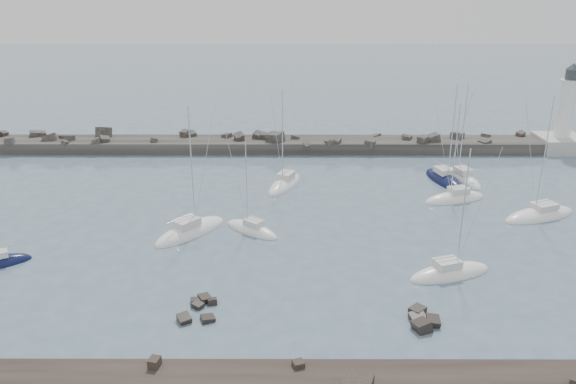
# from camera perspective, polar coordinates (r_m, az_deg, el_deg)

# --- Properties ---
(ground) EXTENTS (400.00, 400.00, 0.00)m
(ground) POSITION_cam_1_polar(r_m,az_deg,el_deg) (55.69, -3.39, -6.83)
(ground) COLOR slate
(ground) RESTS_ON ground
(rock_cluster_near) EXTENTS (3.28, 4.54, 1.15)m
(rock_cluster_near) POSITION_cam_1_polar(r_m,az_deg,el_deg) (47.99, -9.08, -11.80)
(rock_cluster_near) COLOR black
(rock_cluster_near) RESTS_ON ground
(rock_cluster_far) EXTENTS (2.52, 3.89, 1.53)m
(rock_cluster_far) POSITION_cam_1_polar(r_m,az_deg,el_deg) (47.23, 13.54, -12.68)
(rock_cluster_far) COLOR black
(rock_cluster_far) RESTS_ON ground
(breakwater) EXTENTS (115.00, 7.16, 5.13)m
(breakwater) POSITION_cam_1_polar(r_m,az_deg,el_deg) (91.61, -6.89, 4.43)
(breakwater) COLOR #322F2C
(breakwater) RESTS_ON ground
(lighthouse) EXTENTS (7.00, 7.00, 14.60)m
(lighthouse) POSITION_cam_1_polar(r_m,az_deg,el_deg) (100.16, 26.08, 5.53)
(lighthouse) COLOR #ADADA8
(lighthouse) RESTS_ON ground
(sailboat_3) EXTENTS (8.30, 9.19, 15.04)m
(sailboat_3) POSITION_cam_1_polar(r_m,az_deg,el_deg) (61.85, -9.90, -4.04)
(sailboat_3) COLOR white
(sailboat_3) RESTS_ON ground
(sailboat_4) EXTENTS (6.88, 6.16, 11.28)m
(sailboat_4) POSITION_cam_1_polar(r_m,az_deg,el_deg) (61.58, -3.70, -3.89)
(sailboat_4) COLOR white
(sailboat_4) RESTS_ON ground
(sailboat_5) EXTENTS (5.91, 9.21, 14.05)m
(sailboat_5) POSITION_cam_1_polar(r_m,az_deg,el_deg) (74.91, -0.33, 0.74)
(sailboat_5) COLOR white
(sailboat_5) RESTS_ON ground
(sailboat_6) EXTENTS (8.70, 5.12, 13.20)m
(sailboat_6) POSITION_cam_1_polar(r_m,az_deg,el_deg) (54.83, 16.09, -7.98)
(sailboat_6) COLOR white
(sailboat_6) RESTS_ON ground
(sailboat_7) EXTENTS (5.09, 9.56, 14.53)m
(sailboat_7) POSITION_cam_1_polar(r_m,az_deg,el_deg) (79.40, 15.59, 1.13)
(sailboat_7) COLOR #0E133A
(sailboat_7) RESTS_ON ground
(sailboat_8) EXTENTS (8.72, 5.06, 13.26)m
(sailboat_8) POSITION_cam_1_polar(r_m,az_deg,el_deg) (73.02, 16.59, -0.70)
(sailboat_8) COLOR white
(sailboat_8) RESTS_ON ground
(sailboat_9) EXTENTS (5.06, 9.25, 14.12)m
(sailboat_9) POSITION_cam_1_polar(r_m,az_deg,el_deg) (80.81, 17.14, 1.31)
(sailboat_9) COLOR white
(sailboat_9) RESTS_ON ground
(sailboat_10) EXTENTS (10.16, 6.45, 15.23)m
(sailboat_10) POSITION_cam_1_polar(r_m,az_deg,el_deg) (71.34, 24.18, -2.23)
(sailboat_10) COLOR white
(sailboat_10) RESTS_ON ground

